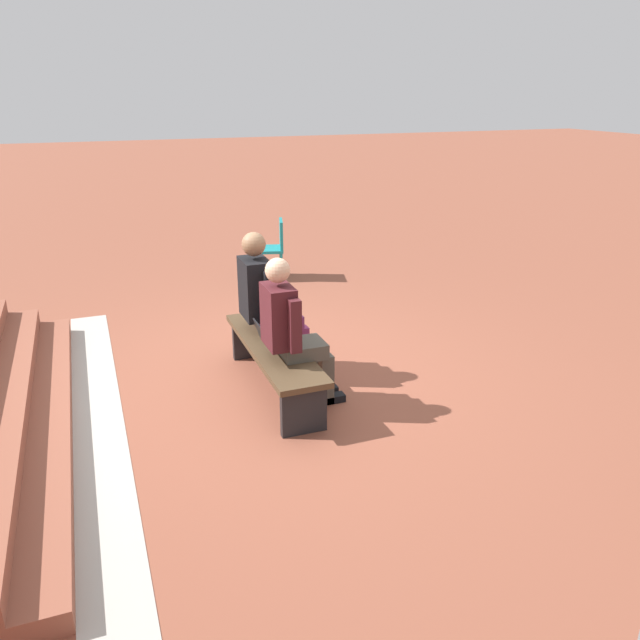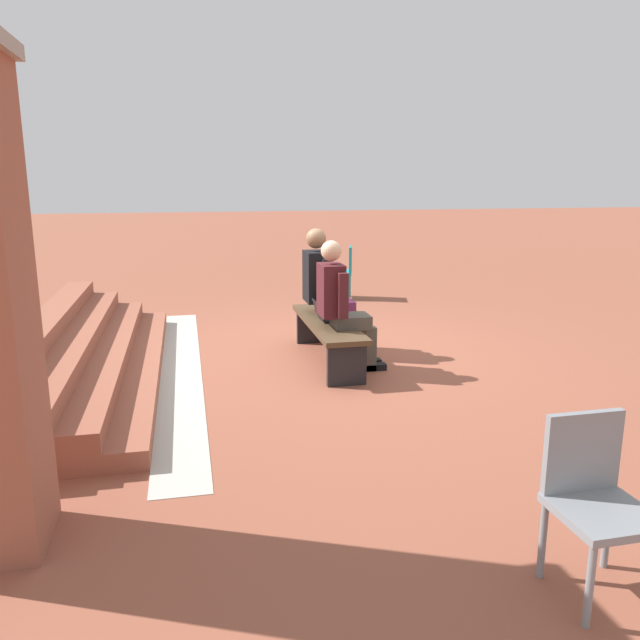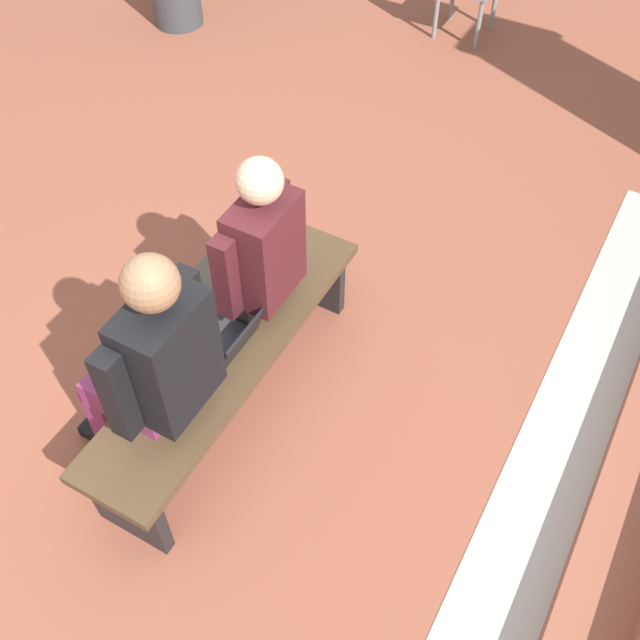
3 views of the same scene
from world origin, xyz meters
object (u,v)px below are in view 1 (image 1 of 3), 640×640
(person_adult, at_px, (267,300))
(laptop, at_px, (272,339))
(bench, at_px, (274,354))
(person_student, at_px, (291,328))
(plastic_chair_near_bench_right, at_px, (274,245))

(person_adult, xyz_separation_m, laptop, (-0.39, 0.08, -0.23))
(bench, relative_size, person_adult, 1.30)
(person_student, height_order, laptop, person_student)
(person_student, height_order, person_adult, person_adult)
(person_adult, height_order, plastic_chair_near_bench_right, person_adult)
(person_adult, distance_m, laptop, 0.46)
(person_student, distance_m, plastic_chair_near_bench_right, 3.90)
(person_student, xyz_separation_m, laptop, (0.32, 0.08, -0.21))
(person_student, bearing_deg, bench, 11.99)
(person_student, distance_m, person_adult, 0.71)
(bench, distance_m, person_adult, 0.56)
(plastic_chair_near_bench_right, bearing_deg, person_student, 165.35)
(person_student, distance_m, laptop, 0.39)
(person_adult, height_order, laptop, person_adult)
(laptop, xyz_separation_m, plastic_chair_near_bench_right, (3.45, -1.06, -0.02))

